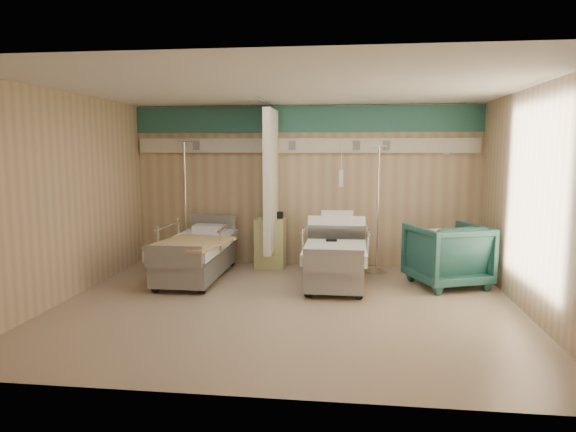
% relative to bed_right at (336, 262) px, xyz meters
% --- Properties ---
extents(ground, '(6.00, 5.00, 0.00)m').
position_rel_bed_right_xyz_m(ground, '(-0.60, -1.30, -0.32)').
color(ground, gray).
rests_on(ground, ground).
extents(room_walls, '(6.04, 5.04, 2.82)m').
position_rel_bed_right_xyz_m(room_walls, '(-0.63, -1.05, 1.55)').
color(room_walls, tan).
rests_on(room_walls, ground).
extents(bed_right, '(1.00, 2.16, 0.63)m').
position_rel_bed_right_xyz_m(bed_right, '(0.00, 0.00, 0.00)').
color(bed_right, white).
rests_on(bed_right, ground).
extents(bed_left, '(1.00, 2.16, 0.63)m').
position_rel_bed_right_xyz_m(bed_left, '(-2.20, 0.00, 0.00)').
color(bed_left, white).
rests_on(bed_left, ground).
extents(bedside_cabinet, '(0.50, 0.48, 0.85)m').
position_rel_bed_right_xyz_m(bedside_cabinet, '(-1.15, 0.90, 0.11)').
color(bedside_cabinet, '#CAC77E').
rests_on(bedside_cabinet, ground).
extents(visitor_armchair, '(1.32, 1.33, 0.94)m').
position_rel_bed_right_xyz_m(visitor_armchair, '(1.66, 0.01, 0.16)').
color(visitor_armchair, '#20504B').
rests_on(visitor_armchair, ground).
extents(waffle_blanket, '(0.74, 0.70, 0.07)m').
position_rel_bed_right_xyz_m(waffle_blanket, '(1.67, 0.00, 0.66)').
color(waffle_blanket, white).
rests_on(waffle_blanket, visitor_armchair).
extents(iv_stand_right, '(0.38, 0.38, 2.10)m').
position_rel_bed_right_xyz_m(iv_stand_right, '(0.66, 0.72, 0.12)').
color(iv_stand_right, silver).
rests_on(iv_stand_right, ground).
extents(iv_stand_left, '(0.39, 0.39, 2.18)m').
position_rel_bed_right_xyz_m(iv_stand_left, '(-2.68, 0.98, 0.13)').
color(iv_stand_left, silver).
rests_on(iv_stand_left, ground).
extents(call_remote, '(0.17, 0.08, 0.04)m').
position_rel_bed_right_xyz_m(call_remote, '(-0.07, 0.05, 0.33)').
color(call_remote, black).
rests_on(call_remote, bed_right).
extents(tan_blanket, '(1.14, 1.34, 0.04)m').
position_rel_bed_right_xyz_m(tan_blanket, '(-2.13, -0.46, 0.34)').
color(tan_blanket, tan).
rests_on(tan_blanket, bed_left).
extents(toiletry_bag, '(0.21, 0.14, 0.11)m').
position_rel_bed_right_xyz_m(toiletry_bag, '(-1.05, 0.98, 0.59)').
color(toiletry_bag, black).
rests_on(toiletry_bag, bedside_cabinet).
extents(white_cup, '(0.10, 0.10, 0.14)m').
position_rel_bed_right_xyz_m(white_cup, '(-1.23, 1.00, 0.60)').
color(white_cup, white).
rests_on(white_cup, bedside_cabinet).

